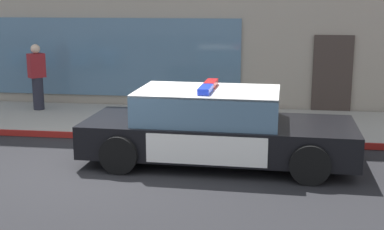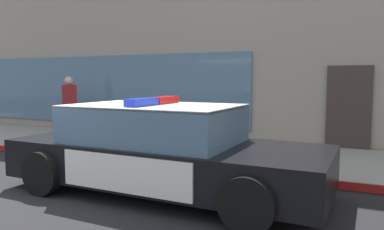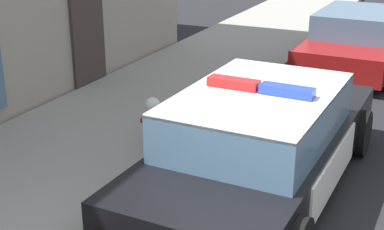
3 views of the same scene
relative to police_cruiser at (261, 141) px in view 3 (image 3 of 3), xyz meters
name	(u,v)px [view 3 (image 3 of 3)]	position (x,y,z in m)	size (l,w,h in m)	color
police_cruiser	(261,141)	(0.00, 0.00, 0.00)	(5.01, 2.20, 1.49)	black
fire_hydrant	(153,122)	(0.41, 1.78, -0.18)	(0.34, 0.39, 0.73)	silver
car_down_street	(357,39)	(6.57, -0.10, -0.05)	(4.55, 2.14, 1.29)	maroon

